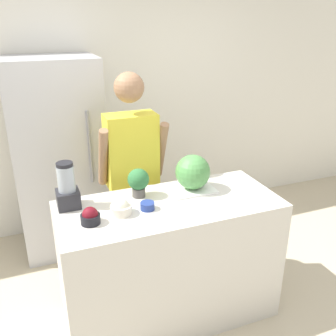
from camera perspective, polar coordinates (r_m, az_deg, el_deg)
name	(u,v)px	position (r m, az deg, el deg)	size (l,w,h in m)	color
wall_back	(111,105)	(3.98, -8.67, 9.52)	(8.00, 0.06, 2.60)	white
counter_island	(170,261)	(2.84, 0.25, -13.99)	(1.55, 0.67, 0.96)	beige
refrigerator	(60,158)	(3.65, -16.20, 1.45)	(0.80, 0.68, 1.84)	#B7B7BC
person	(133,178)	(3.09, -5.42, -1.48)	(0.55, 0.28, 1.78)	gray
cutting_board	(191,189)	(2.78, 3.55, -3.21)	(0.33, 0.26, 0.01)	white
watermelon	(193,172)	(2.73, 3.79, -0.61)	(0.26, 0.26, 0.26)	#4C8C47
bowl_cherries	(90,217)	(2.38, -11.76, -7.28)	(0.12, 0.12, 0.11)	black
bowl_cream	(121,208)	(2.45, -7.17, -6.04)	(0.14, 0.14, 0.11)	beige
bowl_small_blue	(147,206)	(2.50, -3.16, -5.79)	(0.10, 0.10, 0.05)	navy
blender	(67,188)	(2.57, -15.13, -3.00)	(0.15, 0.15, 0.32)	#28282D
potted_plant	(138,181)	(2.64, -4.53, -2.00)	(0.15, 0.15, 0.21)	#514C47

